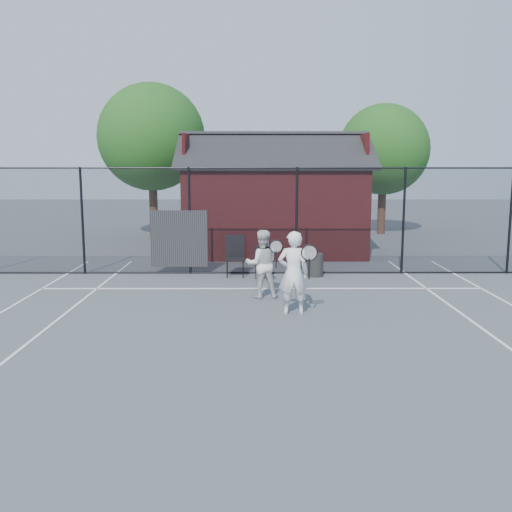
{
  "coord_description": "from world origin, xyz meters",
  "views": [
    {
      "loc": [
        -0.19,
        -10.91,
        3.06
      ],
      "look_at": [
        -0.15,
        1.3,
        1.1
      ],
      "focal_mm": 40.0,
      "sensor_mm": 36.0,
      "label": 1
    }
  ],
  "objects_px": {
    "player_front": "(293,273)",
    "clubhouse": "(274,207)",
    "player_back": "(262,264)",
    "waste_bin": "(315,265)",
    "chair_right": "(264,264)",
    "chair_left": "(235,257)"
  },
  "relations": [
    {
      "from": "player_front",
      "to": "waste_bin",
      "type": "distance_m",
      "value": 4.17
    },
    {
      "from": "player_back",
      "to": "chair_right",
      "type": "bearing_deg",
      "value": 87.76
    },
    {
      "from": "player_back",
      "to": "chair_left",
      "type": "distance_m",
      "value": 2.65
    },
    {
      "from": "clubhouse",
      "to": "player_back",
      "type": "relative_size",
      "value": 4.1
    },
    {
      "from": "chair_right",
      "to": "player_back",
      "type": "bearing_deg",
      "value": -106.0
    },
    {
      "from": "player_back",
      "to": "chair_right",
      "type": "relative_size",
      "value": 1.8
    },
    {
      "from": "player_front",
      "to": "player_back",
      "type": "relative_size",
      "value": 1.09
    },
    {
      "from": "chair_right",
      "to": "waste_bin",
      "type": "xyz_separation_m",
      "value": [
        1.43,
        0.5,
        -0.12
      ]
    },
    {
      "from": "chair_right",
      "to": "clubhouse",
      "type": "bearing_deg",
      "value": 71.19
    },
    {
      "from": "player_back",
      "to": "chair_left",
      "type": "relative_size",
      "value": 1.44
    },
    {
      "from": "waste_bin",
      "to": "chair_left",
      "type": "bearing_deg",
      "value": -179.71
    },
    {
      "from": "player_back",
      "to": "waste_bin",
      "type": "relative_size",
      "value": 2.48
    },
    {
      "from": "chair_left",
      "to": "chair_right",
      "type": "xyz_separation_m",
      "value": [
        0.79,
        -0.49,
        -0.11
      ]
    },
    {
      "from": "chair_left",
      "to": "waste_bin",
      "type": "xyz_separation_m",
      "value": [
        2.22,
        0.01,
        -0.23
      ]
    },
    {
      "from": "clubhouse",
      "to": "chair_left",
      "type": "height_order",
      "value": "clubhouse"
    },
    {
      "from": "clubhouse",
      "to": "chair_left",
      "type": "bearing_deg",
      "value": -105.44
    },
    {
      "from": "clubhouse",
      "to": "waste_bin",
      "type": "xyz_separation_m",
      "value": [
        1.0,
        -4.4,
        -1.29
      ]
    },
    {
      "from": "player_back",
      "to": "waste_bin",
      "type": "distance_m",
      "value": 3.01
    },
    {
      "from": "waste_bin",
      "to": "player_back",
      "type": "bearing_deg",
      "value": -120.67
    },
    {
      "from": "player_front",
      "to": "clubhouse",
      "type": "bearing_deg",
      "value": 90.78
    },
    {
      "from": "player_back",
      "to": "chair_left",
      "type": "height_order",
      "value": "player_back"
    },
    {
      "from": "chair_left",
      "to": "waste_bin",
      "type": "relative_size",
      "value": 1.73
    }
  ]
}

